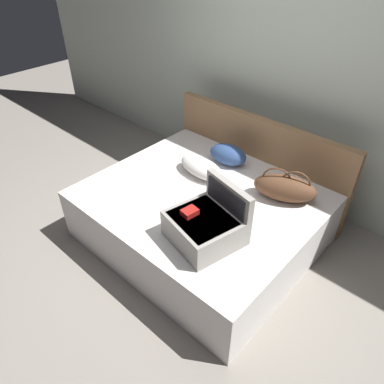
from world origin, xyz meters
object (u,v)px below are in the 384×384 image
object	(u,v)px
hard_case_large	(206,225)
pillow_near_headboard	(228,155)
bed	(201,217)
pillow_center_head	(202,168)
duffel_bag	(285,188)

from	to	relation	value
hard_case_large	pillow_near_headboard	size ratio (longest dim) A/B	1.51
pillow_near_headboard	hard_case_large	bearing A→B (deg)	-60.98
bed	pillow_center_head	size ratio (longest dim) A/B	3.85
duffel_bag	pillow_near_headboard	size ratio (longest dim) A/B	1.52
bed	hard_case_large	size ratio (longest dim) A/B	3.37
duffel_bag	pillow_center_head	xyz separation A→B (m)	(-0.78, -0.20, -0.04)
bed	pillow_near_headboard	distance (m)	0.70
hard_case_large	pillow_near_headboard	bearing A→B (deg)	132.24
bed	pillow_center_head	world-z (taller)	pillow_center_head
bed	hard_case_large	xyz separation A→B (m)	(0.39, -0.40, 0.40)
hard_case_large	duffel_bag	size ratio (longest dim) A/B	0.99
duffel_bag	pillow_near_headboard	bearing A→B (deg)	169.09
pillow_center_head	duffel_bag	bearing A→B (deg)	14.15
hard_case_large	pillow_near_headboard	distance (m)	1.11
hard_case_large	pillow_center_head	distance (m)	0.88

